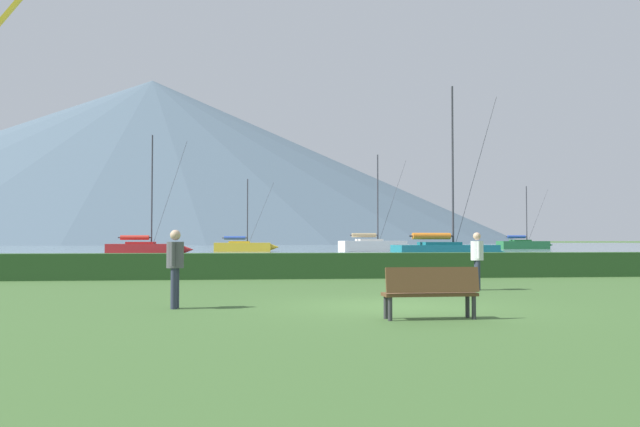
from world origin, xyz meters
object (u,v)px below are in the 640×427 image
sailboat_slip_1 (146,248)px  park_bench_near_path (431,290)px  sailboat_slip_5 (374,245)px  sailboat_slip_6 (524,244)px  sailboat_slip_0 (243,246)px  person_standing_walker (477,256)px  sailboat_slip_4 (447,251)px  person_seated_viewer (175,262)px

sailboat_slip_1 → park_bench_near_path: size_ratio=6.32×
sailboat_slip_5 → park_bench_near_path: bearing=-110.0°
sailboat_slip_6 → sailboat_slip_0: bearing=-162.3°
sailboat_slip_1 → person_standing_walker: sailboat_slip_1 is taller
sailboat_slip_5 → sailboat_slip_6: (26.37, 16.53, -0.06)m
sailboat_slip_5 → sailboat_slip_0: bearing=170.8°
sailboat_slip_4 → person_standing_walker: 26.19m
park_bench_near_path → person_standing_walker: (3.36, 6.89, 0.44)m
sailboat_slip_4 → person_standing_walker: sailboat_slip_4 is taller
sailboat_slip_0 → person_seated_viewer: (-2.14, -68.02, 0.34)m
person_seated_viewer → sailboat_slip_6: bearing=70.3°
sailboat_slip_1 → sailboat_slip_6: size_ratio=1.15×
sailboat_slip_6 → person_standing_walker: bearing=-118.1°
sailboat_slip_1 → sailboat_slip_0: bearing=68.3°
sailboat_slip_1 → sailboat_slip_4: 29.07m
sailboat_slip_4 → person_seated_viewer: sailboat_slip_4 is taller
sailboat_slip_0 → sailboat_slip_5: bearing=3.5°
sailboat_slip_0 → person_standing_walker: 63.96m
sailboat_slip_0 → sailboat_slip_6: (42.20, 16.61, 0.08)m
sailboat_slip_1 → person_standing_walker: size_ratio=6.60×
sailboat_slip_0 → person_standing_walker: (5.99, -63.68, 0.34)m
sailboat_slip_6 → sailboat_slip_1: bearing=-148.7°
sailboat_slip_5 → person_standing_walker: sailboat_slip_5 is taller
sailboat_slip_5 → park_bench_near_path: sailboat_slip_5 is taller
park_bench_near_path → person_seated_viewer: person_seated_viewer is taller
person_standing_walker → sailboat_slip_0: bearing=103.5°
sailboat_slip_1 → person_seated_viewer: (6.77, -48.71, 0.32)m
sailboat_slip_1 → person_standing_walker: (14.90, -44.37, 0.32)m
sailboat_slip_1 → sailboat_slip_4: (21.89, -19.12, 0.03)m
sailboat_slip_1 → sailboat_slip_4: size_ratio=0.93×
sailboat_slip_6 → person_seated_viewer: size_ratio=5.75×
sailboat_slip_6 → sailboat_slip_5: bearing=-151.7°
sailboat_slip_6 → person_standing_walker: (-36.21, -80.29, 0.26)m
sailboat_slip_1 → sailboat_slip_5: bearing=41.2°
person_standing_walker → sailboat_slip_4: bearing=82.7°
sailboat_slip_0 → sailboat_slip_6: sailboat_slip_6 is taller
sailboat_slip_6 → person_standing_walker: sailboat_slip_6 is taller
person_seated_viewer → person_standing_walker: 9.22m
person_seated_viewer → park_bench_near_path: bearing=-20.2°
sailboat_slip_5 → person_seated_viewer: size_ratio=7.20×
person_seated_viewer → sailboat_slip_0: bearing=96.1°
sailboat_slip_1 → person_standing_walker: bearing=-68.4°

